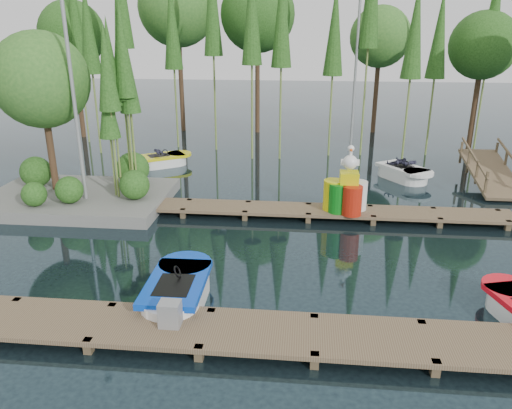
# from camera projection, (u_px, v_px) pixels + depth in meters

# --- Properties ---
(ground_plane) EXTENTS (90.00, 90.00, 0.00)m
(ground_plane) POSITION_uv_depth(u_px,v_px,m) (237.00, 246.00, 14.16)
(ground_plane) COLOR #1D2F36
(near_dock) EXTENTS (18.00, 1.50, 0.50)m
(near_dock) POSITION_uv_depth(u_px,v_px,m) (205.00, 330.00, 9.87)
(near_dock) COLOR brown
(near_dock) RESTS_ON ground
(far_dock) EXTENTS (15.00, 1.20, 0.50)m
(far_dock) POSITION_uv_depth(u_px,v_px,m) (277.00, 209.00, 16.33)
(far_dock) COLOR brown
(far_dock) RESTS_ON ground
(island) EXTENTS (6.20, 4.20, 6.75)m
(island) POSITION_uv_depth(u_px,v_px,m) (64.00, 111.00, 16.76)
(island) COLOR slate
(island) RESTS_ON ground
(tree_screen) EXTENTS (34.42, 18.53, 10.31)m
(tree_screen) POSITION_uv_depth(u_px,v_px,m) (222.00, 20.00, 22.20)
(tree_screen) COLOR #442E1D
(tree_screen) RESTS_ON ground
(lamp_island) EXTENTS (0.30, 0.30, 7.25)m
(lamp_island) POSITION_uv_depth(u_px,v_px,m) (72.00, 81.00, 15.58)
(lamp_island) COLOR gray
(lamp_island) RESTS_ON ground
(lamp_rear) EXTENTS (0.30, 0.30, 7.25)m
(lamp_rear) POSITION_uv_depth(u_px,v_px,m) (356.00, 64.00, 22.63)
(lamp_rear) COLOR gray
(lamp_rear) RESTS_ON ground
(ramp) EXTENTS (1.50, 3.94, 1.49)m
(ramp) POSITION_uv_depth(u_px,v_px,m) (491.00, 172.00, 19.19)
(ramp) COLOR brown
(ramp) RESTS_ON ground
(boat_blue) EXTENTS (1.31, 2.82, 0.94)m
(boat_blue) POSITION_uv_depth(u_px,v_px,m) (178.00, 292.00, 11.21)
(boat_blue) COLOR white
(boat_blue) RESTS_ON ground
(boat_yellow_far) EXTENTS (2.59, 2.23, 1.20)m
(boat_yellow_far) POSITION_uv_depth(u_px,v_px,m) (164.00, 160.00, 22.16)
(boat_yellow_far) COLOR white
(boat_yellow_far) RESTS_ON ground
(boat_white_far) EXTENTS (2.40, 2.78, 1.22)m
(boat_white_far) POSITION_uv_depth(u_px,v_px,m) (403.00, 173.00, 20.20)
(boat_white_far) COLOR white
(boat_white_far) RESTS_ON ground
(utility_cabinet) EXTENTS (0.42, 0.35, 0.51)m
(utility_cabinet) POSITION_uv_depth(u_px,v_px,m) (170.00, 314.00, 9.83)
(utility_cabinet) COLOR gray
(utility_cabinet) RESTS_ON near_dock
(yellow_barrel) EXTENTS (0.65, 0.65, 0.98)m
(yellow_barrel) POSITION_uv_depth(u_px,v_px,m) (333.00, 195.00, 15.97)
(yellow_barrel) COLOR #D8D00B
(yellow_barrel) RESTS_ON far_dock
(drum_cluster) EXTENTS (1.25, 1.14, 2.15)m
(drum_cluster) POSITION_uv_depth(u_px,v_px,m) (349.00, 193.00, 15.73)
(drum_cluster) COLOR #0C7014
(drum_cluster) RESTS_ON far_dock
(seagull_post) EXTENTS (0.50, 0.27, 0.81)m
(seagull_post) POSITION_uv_depth(u_px,v_px,m) (347.00, 194.00, 15.91)
(seagull_post) COLOR gray
(seagull_post) RESTS_ON far_dock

